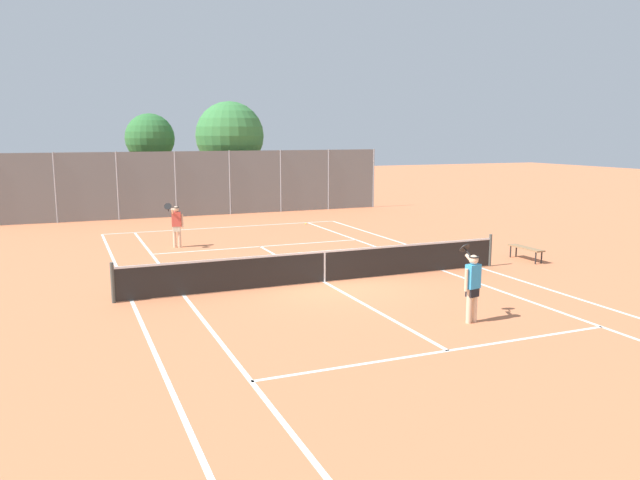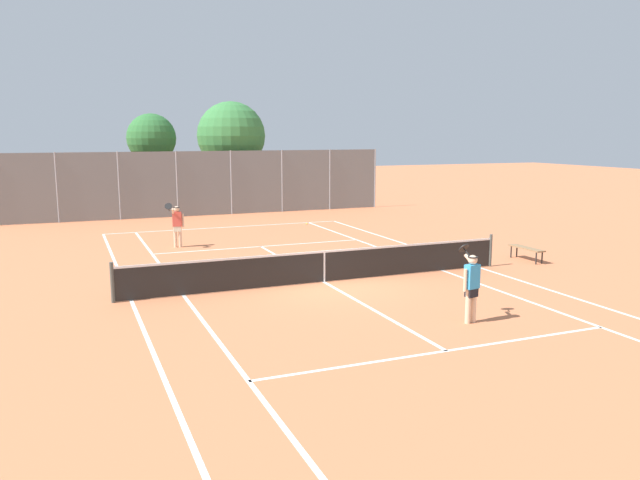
{
  "view_description": "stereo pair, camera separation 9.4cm",
  "coord_description": "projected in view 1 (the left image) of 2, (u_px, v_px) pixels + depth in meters",
  "views": [
    {
      "loc": [
        -7.02,
        -16.52,
        4.33
      ],
      "look_at": [
        0.48,
        1.5,
        1.0
      ],
      "focal_mm": 35.0,
      "sensor_mm": 36.0,
      "label": 1
    },
    {
      "loc": [
        -6.93,
        -16.56,
        4.33
      ],
      "look_at": [
        0.48,
        1.5,
        1.0
      ],
      "focal_mm": 35.0,
      "sensor_mm": 36.0,
      "label": 2
    }
  ],
  "objects": [
    {
      "name": "tennis_net",
      "position": [
        325.0,
        265.0,
        18.34
      ],
      "size": [
        12.0,
        0.1,
        1.07
      ],
      "color": "#474C47",
      "rests_on": "ground"
    },
    {
      "name": "courtside_bench",
      "position": [
        526.0,
        249.0,
        21.53
      ],
      "size": [
        0.36,
        1.5,
        0.47
      ],
      "color": "olive",
      "rests_on": "ground"
    },
    {
      "name": "player_near_side",
      "position": [
        472.0,
        283.0,
        14.36
      ],
      "size": [
        0.56,
        0.82,
        1.77
      ],
      "color": "beige",
      "rests_on": "ground"
    },
    {
      "name": "back_fence",
      "position": [
        203.0,
        183.0,
        33.2
      ],
      "size": [
        20.47,
        0.08,
        3.45
      ],
      "color": "gray",
      "rests_on": "ground"
    },
    {
      "name": "tree_behind_left",
      "position": [
        149.0,
        140.0,
        33.88
      ],
      "size": [
        2.66,
        2.66,
        5.43
      ],
      "color": "brown",
      "rests_on": "ground"
    },
    {
      "name": "loose_tennis_ball_0",
      "position": [
        369.0,
        252.0,
        23.02
      ],
      "size": [
        0.07,
        0.07,
        0.07
      ],
      "primitive_type": "sphere",
      "color": "#D1DB33",
      "rests_on": "ground"
    },
    {
      "name": "ground_plane",
      "position": [
        325.0,
        282.0,
        18.42
      ],
      "size": [
        120.0,
        120.0,
        0.0
      ],
      "primitive_type": "plane",
      "color": "#C67047"
    },
    {
      "name": "loose_tennis_ball_1",
      "position": [
        306.0,
        224.0,
        30.19
      ],
      "size": [
        0.07,
        0.07,
        0.07
      ],
      "primitive_type": "sphere",
      "color": "#D1DB33",
      "rests_on": "ground"
    },
    {
      "name": "tree_behind_right",
      "position": [
        229.0,
        138.0,
        35.85
      ],
      "size": [
        3.9,
        3.9,
        6.18
      ],
      "color": "brown",
      "rests_on": "ground"
    },
    {
      "name": "loose_tennis_ball_3",
      "position": [
        366.0,
        257.0,
        22.09
      ],
      "size": [
        0.07,
        0.07,
        0.07
      ],
      "primitive_type": "sphere",
      "color": "#D1DB33",
      "rests_on": "ground"
    },
    {
      "name": "court_line_markings",
      "position": [
        325.0,
        282.0,
        18.42
      ],
      "size": [
        11.1,
        23.9,
        0.01
      ],
      "color": "silver",
      "rests_on": "ground"
    },
    {
      "name": "player_far_left",
      "position": [
        176.0,
        224.0,
        23.92
      ],
      "size": [
        0.78,
        0.71,
        1.77
      ],
      "color": "beige",
      "rests_on": "ground"
    }
  ]
}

